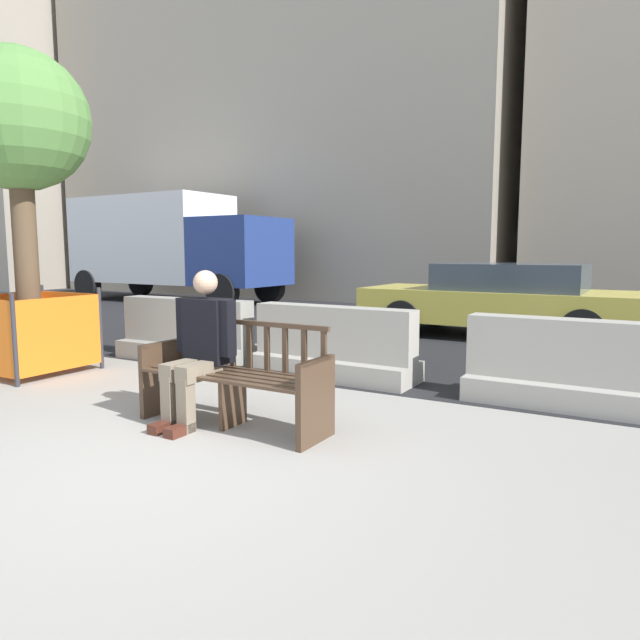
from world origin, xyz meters
name	(u,v)px	position (x,y,z in m)	size (l,w,h in m)	color
ground_plane	(138,468)	(0.00, 0.00, 0.00)	(200.00, 200.00, 0.00)	gray
street_asphalt	(471,325)	(0.00, 8.70, 0.00)	(120.00, 12.00, 0.01)	black
street_bench	(234,380)	(-0.01, 1.09, 0.40)	(1.70, 0.56, 0.88)	#473323
seated_person	(201,343)	(-0.33, 1.04, 0.69)	(0.58, 0.73, 1.31)	black
jersey_barrier_centre	(333,349)	(-0.16, 3.14, 0.34)	(2.02, 0.73, 0.84)	#9E998E
jersey_barrier_left	(187,335)	(-2.41, 3.12, 0.34)	(2.02, 0.74, 0.84)	gray
jersey_barrier_right	(575,372)	(2.44, 3.14, 0.34)	(2.01, 0.71, 0.84)	#9E998E
street_tree	(18,126)	(-3.52, 1.59, 2.93)	(1.63, 1.63, 3.82)	brown
construction_fence	(31,331)	(-3.52, 1.59, 0.51)	(1.18, 1.18, 1.03)	#2D2D33
car_taxi_near	(502,300)	(0.88, 7.29, 0.65)	(4.60, 1.97, 1.26)	#DBC64C
delivery_truck	(171,243)	(-9.12, 9.81, 1.69)	(6.86, 2.48, 3.05)	navy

